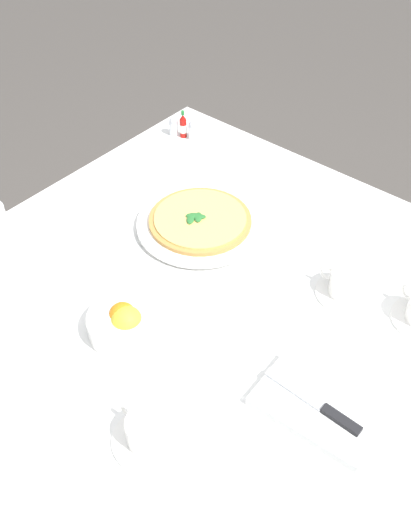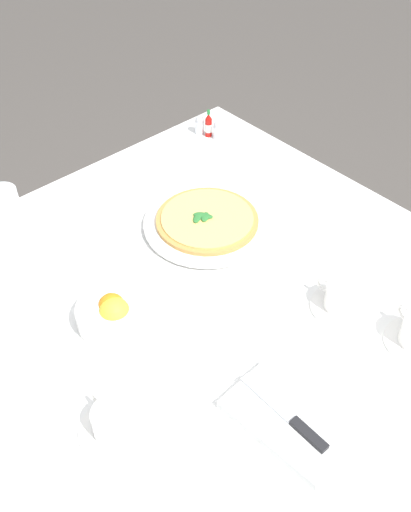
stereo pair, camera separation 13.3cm
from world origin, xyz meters
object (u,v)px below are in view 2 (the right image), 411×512
(pizza, at_px, (207,219))
(salt_shaker, at_px, (200,126))
(coffee_cup_far_right, at_px, (343,299))
(dinner_knife, at_px, (287,415))
(pizza_plate, at_px, (207,224))
(pepper_shaker, at_px, (218,131))
(coffee_cup_center_back, at_px, (114,423))
(water_glass_right_edge, at_px, (6,212))
(citrus_bowl, at_px, (114,313))
(napkin_folded, at_px, (288,420))
(hot_sauce_bottle, at_px, (209,125))

(pizza, relative_size, salt_shaker, 4.38)
(coffee_cup_far_right, height_order, salt_shaker, coffee_cup_far_right)
(dinner_knife, bearing_deg, pizza_plate, -26.35)
(pizza, xyz_separation_m, dinner_knife, (-0.49, 0.25, -0.00))
(pepper_shaker, bearing_deg, coffee_cup_center_back, 126.50)
(coffee_cup_center_back, relative_size, salt_shaker, 2.36)
(water_glass_right_edge, height_order, citrus_bowl, water_glass_right_edge)
(napkin_folded, xyz_separation_m, dinner_knife, (0.00, -0.00, 0.01))
(napkin_folded, xyz_separation_m, pepper_shaker, (0.76, -0.54, 0.02))
(pizza_plate, bearing_deg, coffee_cup_far_right, -174.83)
(pizza, height_order, dinner_knife, pizza)
(coffee_cup_far_right, height_order, pepper_shaker, coffee_cup_far_right)
(coffee_cup_far_right, relative_size, hot_sauce_bottle, 1.60)
(pizza_plate, bearing_deg, water_glass_right_edge, 47.64)
(pizza_plate, distance_m, water_glass_right_edge, 0.48)
(pizza, bearing_deg, citrus_bowl, 105.53)
(pizza, distance_m, coffee_cup_far_right, 0.38)
(citrus_bowl, bearing_deg, coffee_cup_center_back, 144.64)
(pizza_plate, height_order, pepper_shaker, pepper_shaker)
(pizza, xyz_separation_m, coffee_cup_far_right, (-0.38, -0.03, 0.00))
(water_glass_right_edge, height_order, hot_sauce_bottle, water_glass_right_edge)
(pizza, xyz_separation_m, salt_shaker, (0.33, -0.27, 0.00))
(pizza_plate, relative_size, dinner_knife, 1.57)
(coffee_cup_center_back, relative_size, pepper_shaker, 2.36)
(water_glass_right_edge, relative_size, napkin_folded, 0.47)
(water_glass_right_edge, xyz_separation_m, pepper_shaker, (-0.05, -0.64, -0.02))
(coffee_cup_far_right, xyz_separation_m, hot_sauce_bottle, (0.68, -0.25, 0.01))
(pizza_plate, height_order, napkin_folded, napkin_folded)
(coffee_cup_center_back, xyz_separation_m, citrus_bowl, (0.20, -0.14, -0.00))
(coffee_cup_far_right, distance_m, napkin_folded, 0.31)
(pizza, relative_size, napkin_folded, 1.09)
(napkin_folded, bearing_deg, water_glass_right_edge, 3.87)
(water_glass_right_edge, distance_m, dinner_knife, 0.81)
(coffee_cup_center_back, height_order, citrus_bowl, citrus_bowl)
(water_glass_right_edge, bearing_deg, hot_sauce_bottle, -91.67)
(water_glass_right_edge, height_order, napkin_folded, water_glass_right_edge)
(pizza, height_order, pepper_shaker, pepper_shaker)
(pizza, relative_size, water_glass_right_edge, 2.30)
(hot_sauce_bottle, bearing_deg, salt_shaker, 19.65)
(coffee_cup_center_back, xyz_separation_m, pepper_shaker, (0.57, -0.78, -0.00))
(citrus_bowl, bearing_deg, coffee_cup_far_right, -127.25)
(coffee_cup_far_right, xyz_separation_m, citrus_bowl, (0.29, 0.38, -0.00))
(pepper_shaker, bearing_deg, pizza_plate, 133.54)
(pizza_plate, xyz_separation_m, pizza, (0.00, 0.00, 0.01))
(water_glass_right_edge, bearing_deg, dinner_knife, -172.94)
(pizza_plate, xyz_separation_m, citrus_bowl, (-0.09, 0.34, 0.02))
(coffee_cup_far_right, bearing_deg, pizza, 5.19)
(pizza_plate, bearing_deg, salt_shaker, -39.15)
(pizza, bearing_deg, hot_sauce_bottle, -42.72)
(citrus_bowl, xyz_separation_m, salt_shaker, (0.43, -0.61, -0.00))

